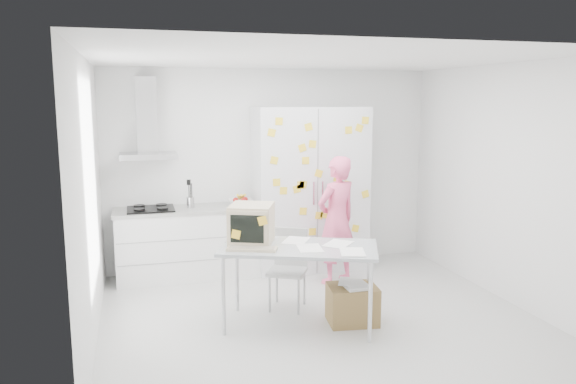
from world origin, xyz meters
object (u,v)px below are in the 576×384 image
object	(u,v)px
person	(337,220)
cardboard_box	(352,304)
desk	(269,235)
chair	(289,263)

from	to	relation	value
person	cardboard_box	bearing A→B (deg)	54.71
desk	cardboard_box	world-z (taller)	desk
desk	cardboard_box	xyz separation A→B (m)	(0.83, -0.24, -0.73)
person	desk	distance (m)	1.53
person	desk	xyz separation A→B (m)	(-1.12, -1.03, 0.13)
person	chair	bearing A→B (deg)	16.16
person	chair	world-z (taller)	person
cardboard_box	person	bearing A→B (deg)	77.09
cardboard_box	desk	bearing A→B (deg)	163.78
person	cardboard_box	size ratio (longest dim) A/B	2.97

